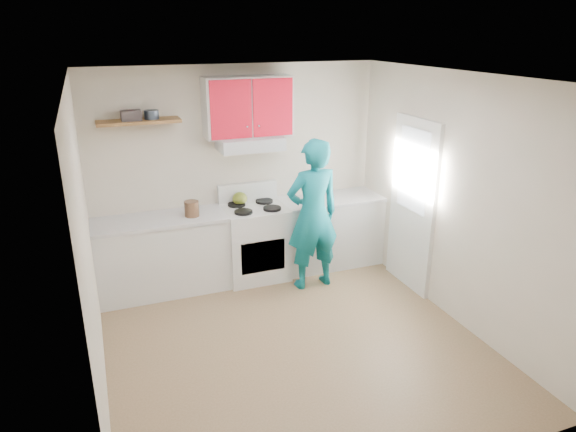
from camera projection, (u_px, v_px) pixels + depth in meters
name	position (u px, v px, depth m)	size (l,w,h in m)	color
floor	(294.00, 342.00, 5.26)	(3.80, 3.80, 0.00)	brown
ceiling	(295.00, 77.00, 4.37)	(3.60, 3.80, 0.04)	white
back_wall	(238.00, 172.00, 6.48)	(3.60, 0.04, 2.60)	beige
front_wall	(410.00, 324.00, 3.15)	(3.60, 0.04, 2.60)	beige
left_wall	(88.00, 249.00, 4.21)	(0.04, 3.80, 2.60)	beige
right_wall	(455.00, 200.00, 5.42)	(0.04, 3.80, 2.60)	beige
door	(412.00, 205.00, 6.12)	(0.05, 0.85, 2.05)	white
door_glass	(413.00, 170.00, 5.97)	(0.01, 0.55, 0.95)	white
counter_left	(163.00, 256.00, 6.16)	(1.52, 0.60, 0.90)	silver
counter_right	(329.00, 231.00, 6.89)	(1.32, 0.60, 0.90)	silver
stove	(255.00, 242.00, 6.52)	(0.76, 0.65, 0.92)	white
range_hood	(250.00, 143.00, 6.19)	(0.76, 0.44, 0.15)	silver
upper_cabinets	(248.00, 107.00, 6.09)	(1.02, 0.33, 0.70)	red
shelf	(139.00, 121.00, 5.72)	(0.90, 0.30, 0.04)	brown
books	(131.00, 115.00, 5.65)	(0.21, 0.15, 0.11)	#393233
tin	(152.00, 115.00, 5.75)	(0.16, 0.16, 0.10)	#333D4C
kettle	(240.00, 199.00, 6.44)	(0.19, 0.19, 0.16)	olive
crock	(192.00, 210.00, 6.04)	(0.17, 0.17, 0.20)	#4F3522
cutting_board	(327.00, 200.00, 6.68)	(0.29, 0.21, 0.02)	olive
silicone_mat	(366.00, 197.00, 6.83)	(0.26, 0.22, 0.01)	red
person	(313.00, 215.00, 6.13)	(0.67, 0.44, 1.83)	#0D707B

